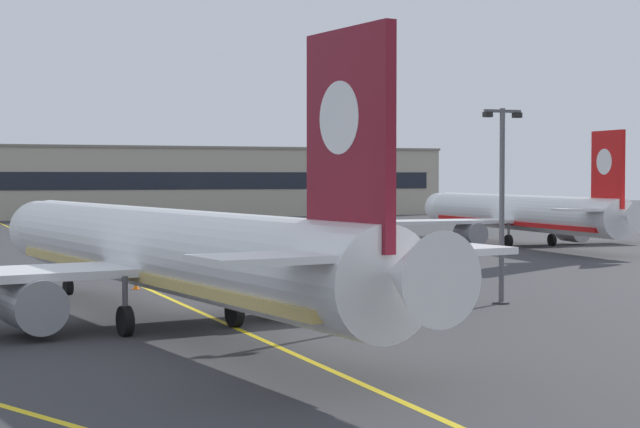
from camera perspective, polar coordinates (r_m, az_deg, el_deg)
ground_plane at (r=40.05m, az=-2.17°, el=-7.78°), size 400.00×400.00×0.00m
taxiway_centreline at (r=68.87m, az=-10.31°, el=-3.65°), size 4.19×179.96×0.01m
airliner_foreground at (r=47.96m, az=-8.48°, el=-2.10°), size 32.35×41.36×11.65m
airliner_background at (r=104.15m, az=10.97°, el=-0.00°), size 29.56×38.13×10.71m
apron_lamp_post at (r=56.50m, az=9.92°, el=0.71°), size 2.24×0.90×10.47m
safety_cone_by_nose_gear at (r=64.01m, az=-10.03°, el=-3.85°), size 0.44×0.44×0.55m
terminal_building at (r=171.98m, az=-13.05°, el=1.72°), size 124.08×12.40×11.66m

